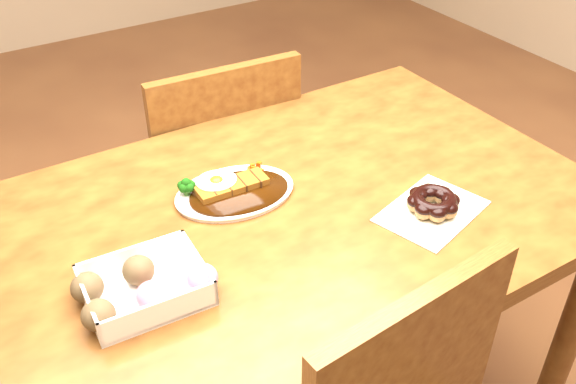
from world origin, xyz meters
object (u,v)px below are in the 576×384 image
pon_de_ring (433,203)px  katsu_curry_plate (232,190)px  donut_box (143,286)px  chair_far (215,179)px  table (298,242)px

pon_de_ring → katsu_curry_plate: bearing=140.1°
katsu_curry_plate → pon_de_ring: (0.31, -0.26, 0.01)m
katsu_curry_plate → donut_box: bearing=-145.0°
chair_far → donut_box: chair_far is taller
table → chair_far: chair_far is taller
katsu_curry_plate → donut_box: (-0.26, -0.18, 0.02)m
katsu_curry_plate → pon_de_ring: bearing=-39.9°
pon_de_ring → chair_far: bearing=102.1°
chair_far → katsu_curry_plate: 0.55m
table → chair_far: 0.57m
table → pon_de_ring: size_ratio=4.92×
donut_box → table: bearing=13.6°
pon_de_ring → table: bearing=142.9°
chair_far → pon_de_ring: size_ratio=3.56×
katsu_curry_plate → donut_box: size_ratio=1.14×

